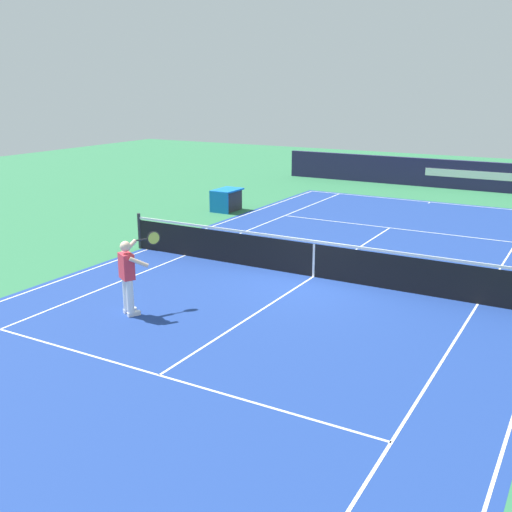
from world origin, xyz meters
TOP-DOWN VIEW (x-y plane):
  - ground_plane at (0.00, 0.00)m, footprint 60.00×60.00m
  - court_slab at (0.00, 0.00)m, footprint 24.20×11.40m
  - court_line_markings at (0.00, 0.00)m, footprint 23.85×11.05m
  - tennis_net at (0.00, 0.00)m, footprint 0.10×11.70m
  - stadium_barrier at (-15.90, 0.00)m, footprint 0.26×17.00m
  - tennis_player_near at (4.40, -2.36)m, footprint 1.19×0.75m
  - tennis_ball at (-1.90, -3.09)m, footprint 0.07×0.07m
  - equipment_cart_tarped at (-6.11, -6.53)m, footprint 1.25×0.84m

SIDE VIEW (x-z plane):
  - ground_plane at x=0.00m, z-range 0.00..0.00m
  - court_slab at x=0.00m, z-range 0.00..0.00m
  - court_line_markings at x=0.00m, z-range 0.00..0.01m
  - tennis_ball at x=-1.90m, z-range 0.00..0.07m
  - equipment_cart_tarped at x=-6.11m, z-range 0.01..0.86m
  - tennis_net at x=0.00m, z-range -0.05..1.03m
  - stadium_barrier at x=-15.90m, z-range 0.00..1.36m
  - tennis_player_near at x=4.40m, z-range 0.08..1.78m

